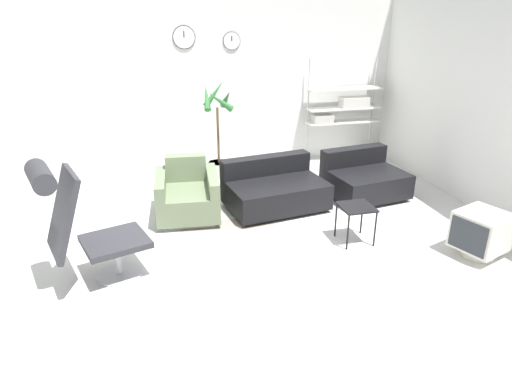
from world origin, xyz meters
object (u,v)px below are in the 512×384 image
(side_table, at_px, (356,211))
(crt_television, at_px, (481,233))
(potted_plant, at_px, (218,146))
(shelf_unit, at_px, (343,107))
(armchair_red, at_px, (188,196))
(lounge_chair, at_px, (79,218))
(couch_low, at_px, (274,190))
(couch_second, at_px, (364,180))

(side_table, xyz_separation_m, crt_television, (1.14, -0.63, -0.11))
(potted_plant, distance_m, shelf_unit, 2.27)
(armchair_red, bearing_deg, lounge_chair, 55.27)
(couch_low, xyz_separation_m, couch_second, (1.33, 0.08, 0.00))
(couch_low, xyz_separation_m, shelf_unit, (1.69, 1.70, 0.68))
(couch_low, relative_size, shelf_unit, 0.80)
(crt_television, bearing_deg, side_table, 41.70)
(side_table, bearing_deg, crt_television, -28.91)
(couch_second, distance_m, side_table, 1.42)
(couch_low, distance_m, side_table, 1.30)
(couch_low, distance_m, potted_plant, 1.45)
(armchair_red, distance_m, crt_television, 3.40)
(lounge_chair, height_order, potted_plant, potted_plant)
(potted_plant, bearing_deg, lounge_chair, -123.15)
(armchair_red, height_order, side_table, armchair_red)
(shelf_unit, bearing_deg, side_table, -110.79)
(lounge_chair, distance_m, side_table, 2.88)
(lounge_chair, distance_m, armchair_red, 1.79)
(potted_plant, bearing_deg, couch_second, -34.36)
(couch_second, distance_m, shelf_unit, 1.79)
(potted_plant, bearing_deg, armchair_red, -115.46)
(couch_second, bearing_deg, shelf_unit, -111.37)
(armchair_red, xyz_separation_m, couch_second, (2.46, 0.06, -0.03))
(lounge_chair, bearing_deg, couch_low, 102.49)
(armchair_red, distance_m, couch_second, 2.46)
(potted_plant, height_order, shelf_unit, shelf_unit)
(lounge_chair, distance_m, potted_plant, 3.18)
(side_table, relative_size, shelf_unit, 0.25)
(couch_low, bearing_deg, armchair_red, -9.31)
(couch_low, relative_size, side_table, 3.12)
(crt_television, height_order, shelf_unit, shelf_unit)
(lounge_chair, bearing_deg, armchair_red, 122.35)
(shelf_unit, bearing_deg, lounge_chair, -142.53)
(potted_plant, relative_size, shelf_unit, 0.87)
(armchair_red, height_order, potted_plant, potted_plant)
(lounge_chair, relative_size, crt_television, 2.06)
(side_table, bearing_deg, couch_second, 59.76)
(armchair_red, relative_size, couch_low, 0.68)
(lounge_chair, distance_m, shelf_unit, 4.96)
(lounge_chair, relative_size, couch_second, 1.12)
(couch_low, height_order, shelf_unit, shelf_unit)
(couch_low, bearing_deg, lounge_chair, 21.91)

